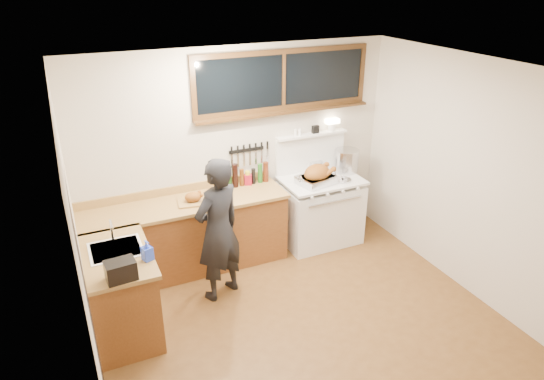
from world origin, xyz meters
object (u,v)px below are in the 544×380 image
man (218,230)px  cutting_board (194,199)px  roast_turkey (317,176)px  vintage_stove (320,208)px

man → cutting_board: 0.63m
cutting_board → roast_turkey: (1.58, -0.10, 0.05)m
man → cutting_board: man is taller
cutting_board → roast_turkey: size_ratio=0.76×
vintage_stove → cutting_board: (-1.70, -0.01, 0.48)m
cutting_board → roast_turkey: roast_turkey is taller
man → roast_turkey: (1.49, 0.51, 0.18)m
vintage_stove → man: bearing=-159.0°
vintage_stove → man: (-1.61, -0.62, 0.36)m
man → roast_turkey: man is taller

